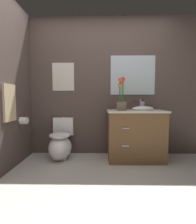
# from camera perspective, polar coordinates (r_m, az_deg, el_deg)

# --- Properties ---
(ground_plane) EXTENTS (8.72, 8.72, 0.00)m
(ground_plane) POSITION_cam_1_polar(r_m,az_deg,el_deg) (1.87, 1.58, -28.39)
(ground_plane) COLOR #B2ADA3
(wall_back) EXTENTS (4.07, 0.05, 2.50)m
(wall_back) POSITION_cam_1_polar(r_m,az_deg,el_deg) (3.04, 5.17, 8.89)
(wall_back) COLOR #4C3D38
(wall_back) RESTS_ON ground_plane
(toilet) EXTENTS (0.38, 0.59, 0.69)m
(toilet) POSITION_cam_1_polar(r_m,az_deg,el_deg) (2.91, -12.96, -11.02)
(toilet) COLOR white
(toilet) RESTS_ON ground_plane
(vanity_cabinet) EXTENTS (0.94, 0.56, 1.02)m
(vanity_cabinet) POSITION_cam_1_polar(r_m,az_deg,el_deg) (2.82, 12.99, -7.63)
(vanity_cabinet) COLOR brown
(vanity_cabinet) RESTS_ON ground_plane
(flower_vase) EXTENTS (0.14, 0.14, 0.54)m
(flower_vase) POSITION_cam_1_polar(r_m,az_deg,el_deg) (2.64, 8.18, 5.08)
(flower_vase) COLOR brown
(flower_vase) RESTS_ON vanity_cabinet
(soap_bottle) EXTENTS (0.07, 0.07, 0.17)m
(soap_bottle) POSITION_cam_1_polar(r_m,az_deg,el_deg) (2.89, 15.41, 2.28)
(soap_bottle) COLOR #B28CBF
(soap_bottle) RESTS_ON vanity_cabinet
(wall_poster) EXTENTS (0.40, 0.01, 0.50)m
(wall_poster) POSITION_cam_1_polar(r_m,az_deg,el_deg) (3.09, -12.12, 11.99)
(wall_poster) COLOR beige
(wall_mirror) EXTENTS (0.80, 0.01, 0.70)m
(wall_mirror) POSITION_cam_1_polar(r_m,az_deg,el_deg) (3.08, 12.11, 12.50)
(wall_mirror) COLOR #B2BCC6
(hanging_towel) EXTENTS (0.03, 0.28, 0.52)m
(hanging_towel) POSITION_cam_1_polar(r_m,az_deg,el_deg) (2.58, -28.66, 2.85)
(hanging_towel) COLOR tan
(toilet_paper_roll) EXTENTS (0.11, 0.11, 0.11)m
(toilet_paper_roll) POSITION_cam_1_polar(r_m,az_deg,el_deg) (2.82, -24.65, -2.74)
(toilet_paper_roll) COLOR white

